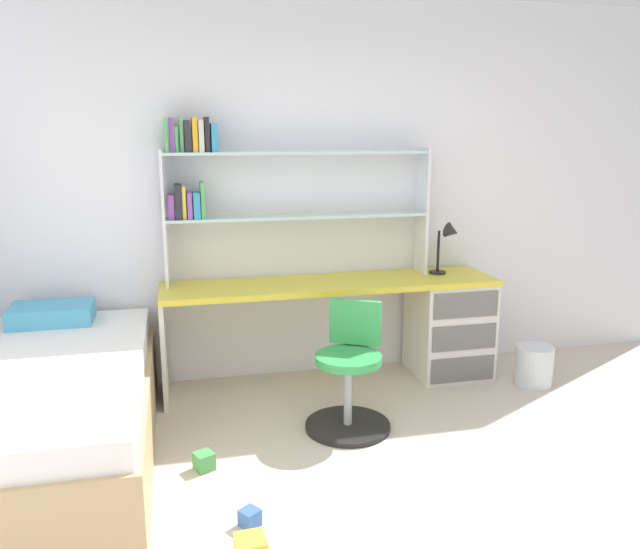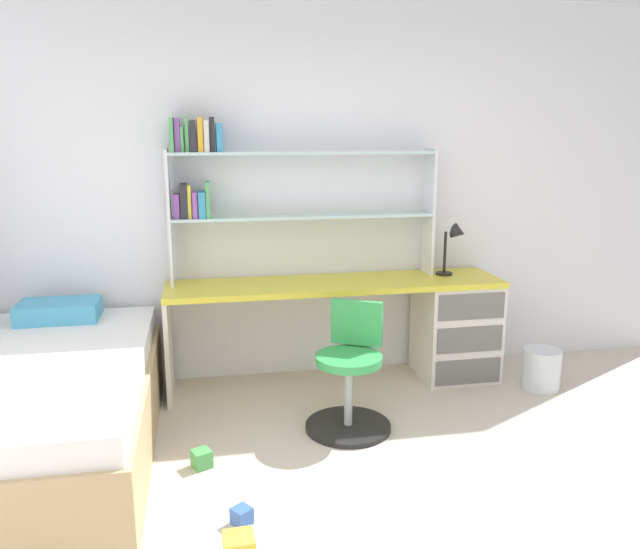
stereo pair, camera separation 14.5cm
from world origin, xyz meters
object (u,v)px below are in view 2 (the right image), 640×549
swivel_chair (350,381)px  toy_block_green_2 (202,459)px  desk_lamp (455,241)px  bed_platform (35,410)px  desk (422,321)px  bookshelf_hutch (262,183)px  waste_bin (541,369)px  toy_block_blue_3 (242,516)px

swivel_chair → toy_block_green_2: (-0.89, -0.31, -0.25)m
desk_lamp → bed_platform: (-2.71, -0.77, -0.72)m
desk → bookshelf_hutch: (-1.13, 0.15, 1.00)m
desk → waste_bin: bearing=-25.5°
bookshelf_hutch → bed_platform: bearing=-146.7°
toy_block_green_2 → waste_bin: bearing=15.0°
waste_bin → toy_block_green_2: waste_bin is taller
toy_block_blue_3 → toy_block_green_2: bearing=107.9°
bookshelf_hutch → desk_lamp: bookshelf_hutch is taller
toy_block_green_2 → bed_platform: bearing=163.7°
waste_bin → toy_block_blue_3: bearing=-151.5°
desk → desk_lamp: (0.24, 0.03, 0.58)m
bed_platform → toy_block_green_2: size_ratio=21.50×
desk → bed_platform: desk is taller
bed_platform → bookshelf_hutch: bearing=33.3°
bed_platform → toy_block_blue_3: size_ratio=25.26×
desk → toy_block_blue_3: bearing=-132.6°
desk_lamp → swivel_chair: 1.38m
swivel_chair → waste_bin: bearing=12.4°
desk → swivel_chair: size_ratio=3.06×
desk → desk_lamp: bearing=7.5°
swivel_chair → bookshelf_hutch: bearing=117.3°
desk → waste_bin: 0.88m
desk_lamp → toy_block_blue_3: size_ratio=4.78×
desk → waste_bin: desk is taller
bookshelf_hutch → waste_bin: 2.34m
bookshelf_hutch → toy_block_blue_3: size_ratio=23.01×
desk → toy_block_green_2: bearing=-148.1°
swivel_chair → waste_bin: (1.46, 0.32, -0.15)m
desk_lamp → toy_block_blue_3: bearing=-136.5°
desk → toy_block_blue_3: (-1.42, -1.54, -0.39)m
waste_bin → toy_block_blue_3: 2.48m
bed_platform → waste_bin: 3.25m
desk → swivel_chair: (-0.70, -0.68, -0.13)m
desk → waste_bin: (0.76, -0.36, -0.29)m
toy_block_green_2 → toy_block_blue_3: toy_block_green_2 is taller
swivel_chair → bed_platform: (-1.77, -0.05, -0.01)m
desk_lamp → waste_bin: 1.08m
desk_lamp → swivel_chair: bearing=-142.9°
desk_lamp → bed_platform: size_ratio=0.19×
desk_lamp → toy_block_green_2: 2.31m
bed_platform → toy_block_green_2: bed_platform is taller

